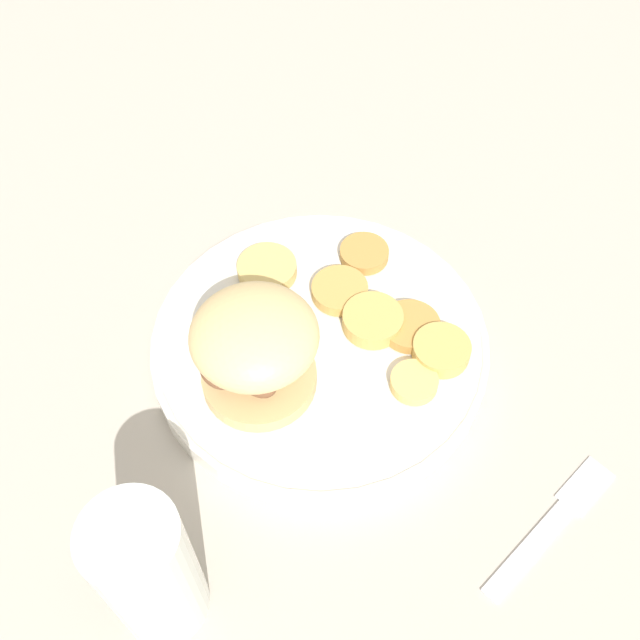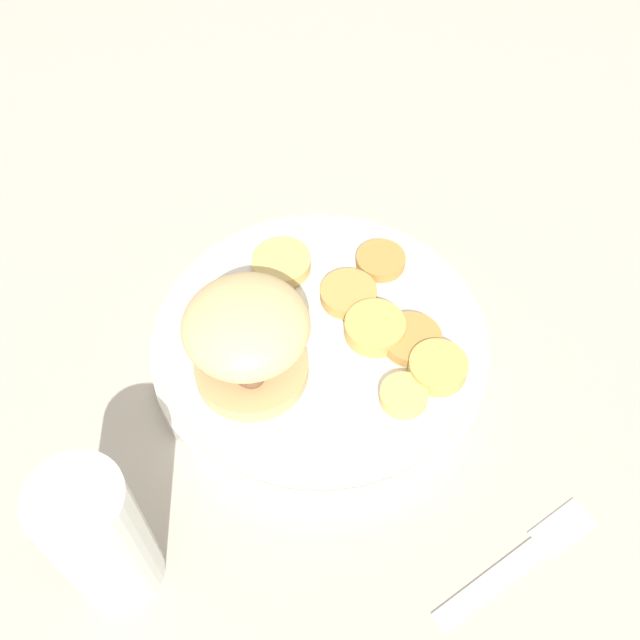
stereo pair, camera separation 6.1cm
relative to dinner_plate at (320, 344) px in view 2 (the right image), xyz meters
name	(u,v)px [view 2 (the right image)]	position (x,y,z in m)	size (l,w,h in m)	color
ground_plane	(320,352)	(0.00, 0.00, -0.01)	(4.00, 4.00, 0.00)	#B2A899
dinner_plate	(320,344)	(0.00, 0.00, 0.00)	(0.28, 0.28, 0.02)	white
sandwich	(247,338)	(0.06, 0.01, 0.06)	(0.10, 0.10, 0.09)	tan
potato_round_0	(375,328)	(-0.04, 0.01, 0.02)	(0.05, 0.05, 0.01)	tan
potato_round_1	(381,260)	(-0.08, -0.05, 0.02)	(0.04, 0.04, 0.01)	#BC8942
potato_round_2	(412,339)	(-0.07, 0.04, 0.02)	(0.05, 0.05, 0.01)	#BC8942
potato_round_3	(404,395)	(-0.04, 0.08, 0.02)	(0.04, 0.04, 0.01)	#DBB766
potato_round_4	(348,294)	(-0.04, -0.03, 0.02)	(0.05, 0.05, 0.01)	tan
potato_round_5	(438,367)	(-0.07, 0.07, 0.02)	(0.05, 0.05, 0.01)	tan
potato_round_6	(285,262)	(0.00, -0.08, 0.02)	(0.05, 0.05, 0.01)	#DBB766
fork	(518,562)	(-0.06, 0.22, -0.01)	(0.14, 0.04, 0.00)	silver
drinking_glass	(100,539)	(0.21, 0.11, 0.06)	(0.06, 0.06, 0.14)	silver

